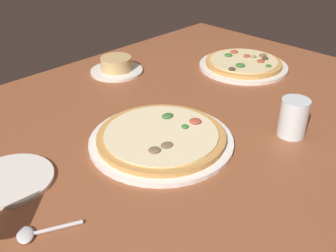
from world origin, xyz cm
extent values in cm
cube|color=brown|center=(0.00, 0.00, 2.00)|extent=(150.00, 110.00, 4.00)
cylinder|color=white|center=(-5.28, -0.95, 4.50)|extent=(32.56, 32.56, 1.00)
cylinder|color=#C68C47|center=(-5.28, -0.95, 5.60)|extent=(28.96, 28.96, 1.20)
cylinder|color=beige|center=(-5.28, -0.95, 6.40)|extent=(25.58, 25.58, 0.40)
ellipsoid|color=brown|center=(-11.46, -5.15, 6.92)|extent=(2.63, 2.45, 0.63)
ellipsoid|color=#AD4733|center=(3.45, -3.39, 6.99)|extent=(2.83, 2.75, 0.78)
ellipsoid|color=brown|center=(-8.23, -5.58, 6.83)|extent=(2.84, 2.33, 0.45)
ellipsoid|color=#387033|center=(0.72, 3.04, 6.97)|extent=(3.06, 2.23, 0.74)
ellipsoid|color=#387033|center=(0.02, -3.26, 6.93)|extent=(1.72, 1.65, 0.65)
cylinder|color=silver|center=(44.78, 11.73, 4.50)|extent=(28.37, 28.37, 1.00)
cylinder|color=#C68C47|center=(44.78, 11.73, 5.60)|extent=(24.41, 24.41, 1.20)
cylinder|color=beige|center=(44.78, 11.73, 6.40)|extent=(21.62, 21.62, 0.40)
ellipsoid|color=#AD4733|center=(47.24, 6.99, 6.87)|extent=(2.85, 2.40, 0.55)
ellipsoid|color=#4C3828|center=(50.16, 7.25, 6.98)|extent=(2.40, 2.01, 0.77)
ellipsoid|color=brown|center=(52.26, 9.42, 6.87)|extent=(3.17, 2.28, 0.54)
ellipsoid|color=#4C3828|center=(35.31, 9.50, 6.99)|extent=(2.22, 2.08, 0.79)
ellipsoid|color=#AD4733|center=(48.22, 18.09, 6.95)|extent=(2.86, 2.53, 0.71)
ellipsoid|color=#387033|center=(45.53, 3.10, 6.83)|extent=(2.21, 1.82, 0.46)
ellipsoid|color=#AD4733|center=(47.98, 12.77, 6.90)|extent=(2.58, 2.19, 0.59)
ellipsoid|color=#387033|center=(39.57, 9.48, 6.96)|extent=(3.14, 2.85, 0.72)
ellipsoid|color=#387033|center=(44.38, 17.59, 6.92)|extent=(2.81, 2.64, 0.63)
ellipsoid|color=#937556|center=(49.03, 10.75, 6.89)|extent=(2.00, 1.43, 0.58)
cylinder|color=silver|center=(13.75, 38.16, 4.40)|extent=(16.41, 16.41, 0.80)
cylinder|color=tan|center=(13.75, 38.16, 6.86)|extent=(9.64, 9.64, 4.13)
cylinder|color=silver|center=(18.17, -20.12, 8.52)|extent=(6.41, 6.41, 9.04)
cylinder|color=silver|center=(18.17, -20.12, 6.49)|extent=(5.89, 5.89, 4.99)
cylinder|color=silver|center=(-35.68, 10.17, 4.45)|extent=(16.59, 16.59, 0.90)
ellipsoid|color=silver|center=(-40.86, -5.25, 4.50)|extent=(4.26, 4.82, 1.00)
cylinder|color=silver|center=(-36.65, -7.28, 4.35)|extent=(8.71, 4.69, 0.70)
camera|label=1|loc=(-57.35, -53.86, 52.14)|focal=41.79mm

